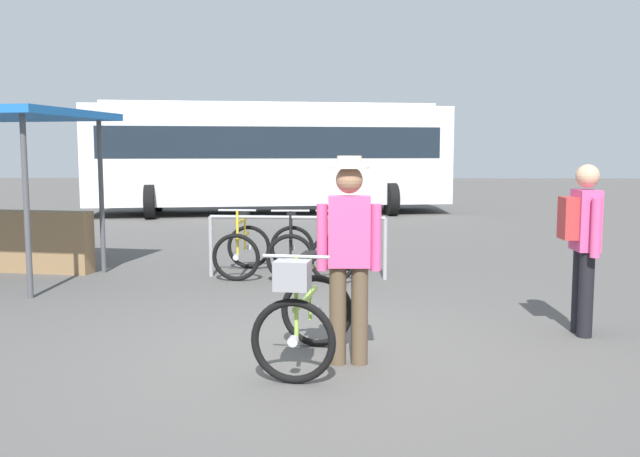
% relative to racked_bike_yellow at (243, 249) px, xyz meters
% --- Properties ---
extents(ground_plane, '(80.00, 80.00, 0.00)m').
position_rel_racked_bike_yellow_xyz_m(ground_plane, '(1.27, -3.85, -0.37)').
color(ground_plane, '#514F4C').
extents(bike_rack_rail, '(2.50, 0.24, 0.88)m').
position_rel_racked_bike_yellow_xyz_m(bike_rack_rail, '(0.79, -0.24, 0.27)').
color(bike_rack_rail, '#99999E').
rests_on(bike_rack_rail, ground).
extents(racked_bike_yellow, '(0.71, 1.15, 0.98)m').
position_rel_racked_bike_yellow_xyz_m(racked_bike_yellow, '(0.00, 0.00, 0.00)').
color(racked_bike_yellow, black).
rests_on(racked_bike_yellow, ground).
extents(racked_bike_black, '(0.70, 1.11, 0.97)m').
position_rel_racked_bike_yellow_xyz_m(racked_bike_black, '(0.70, -0.05, 0.00)').
color(racked_bike_black, black).
rests_on(racked_bike_black, ground).
extents(racked_bike_lime, '(0.88, 1.23, 0.98)m').
position_rel_racked_bike_yellow_xyz_m(racked_bike_lime, '(1.40, -0.10, -0.00)').
color(racked_bike_lime, black).
rests_on(racked_bike_lime, ground).
extents(featured_bicycle, '(0.81, 1.23, 0.97)m').
position_rel_racked_bike_yellow_xyz_m(featured_bicycle, '(1.08, -4.24, 0.08)').
color(featured_bicycle, black).
rests_on(featured_bicycle, ground).
extents(person_with_featured_bike, '(0.53, 0.32, 1.72)m').
position_rel_racked_bike_yellow_xyz_m(person_with_featured_bike, '(1.44, -4.15, 0.58)').
color(person_with_featured_bike, brown).
rests_on(person_with_featured_bike, ground).
extents(pedestrian_with_backpack, '(0.34, 0.53, 1.64)m').
position_rel_racked_bike_yellow_xyz_m(pedestrian_with_backpack, '(3.69, -3.17, 0.57)').
color(pedestrian_with_backpack, black).
rests_on(pedestrian_with_backpack, ground).
extents(bus_distant, '(10.28, 4.51, 3.08)m').
position_rel_racked_bike_yellow_xyz_m(bus_distant, '(-0.56, 9.92, 1.37)').
color(bus_distant, silver).
rests_on(bus_distant, ground).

